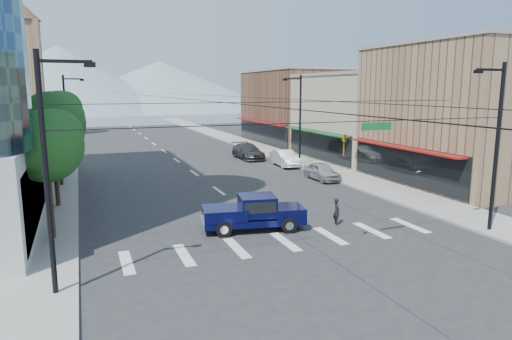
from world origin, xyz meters
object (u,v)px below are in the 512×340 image
object	(u,v)px
pedestrian	(337,211)
parked_car_near	(322,171)
pickup_truck	(253,212)
parked_car_mid	(285,158)
parked_car_far	(248,151)

from	to	relation	value
pedestrian	parked_car_near	xyz separation A→B (m)	(5.62, 11.75, -0.05)
pickup_truck	parked_car_mid	bearing A→B (deg)	70.70
pickup_truck	parked_car_mid	distance (m)	21.19
pedestrian	parked_car_mid	world-z (taller)	parked_car_mid
pedestrian	parked_car_mid	size ratio (longest dim) A/B	0.32
pickup_truck	parked_car_far	distance (m)	25.81
parked_car_far	pickup_truck	bearing A→B (deg)	-110.21
pedestrian	parked_car_far	xyz separation A→B (m)	(3.83, 25.15, 0.05)
pickup_truck	parked_car_far	xyz separation A→B (m)	(8.61, 24.33, -0.17)
pedestrian	parked_car_far	world-z (taller)	parked_car_far
pickup_truck	parked_car_far	bearing A→B (deg)	80.60
pickup_truck	pedestrian	size ratio (longest dim) A/B	3.80
pickup_truck	parked_car_near	world-z (taller)	pickup_truck
parked_car_near	parked_car_mid	size ratio (longest dim) A/B	0.88
parked_car_near	pickup_truck	bearing A→B (deg)	-134.18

